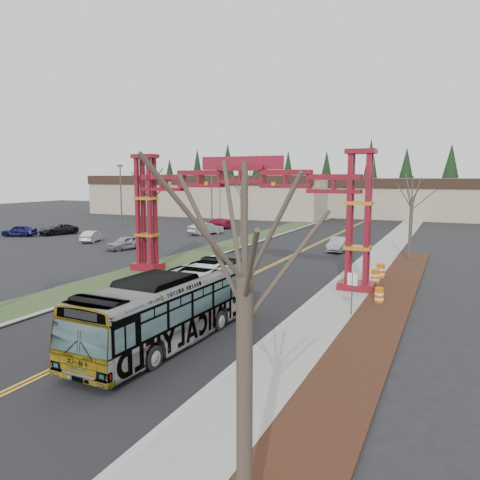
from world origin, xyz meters
The scene contains 32 objects.
ground centered at (0.00, 0.00, 0.00)m, with size 200.00×200.00×0.00m, color black.
road centered at (0.00, 25.00, 0.01)m, with size 12.00×110.00×0.02m, color black.
lane_line_left centered at (-0.12, 25.00, 0.03)m, with size 0.12×100.00×0.01m, color gold.
lane_line_right centered at (0.12, 25.00, 0.03)m, with size 0.12×100.00×0.01m, color gold.
curb_right centered at (6.15, 25.00, 0.07)m, with size 0.30×110.00×0.15m, color #A9AAA4.
sidewalk_right centered at (7.60, 25.00, 0.08)m, with size 2.60×110.00×0.14m, color gray.
landscape_strip centered at (10.20, 10.00, 0.06)m, with size 2.60×50.00×0.12m, color black.
grass_median centered at (-8.00, 25.00, 0.04)m, with size 4.00×110.00×0.08m, color #324522.
curb_left centered at (-6.15, 25.00, 0.07)m, with size 0.30×110.00×0.15m, color #A9AAA4.
gateway_arch centered at (0.00, 18.00, 5.98)m, with size 18.20×1.60×8.90m.
retail_building_west centered at (-30.00, 71.96, 3.76)m, with size 46.00×22.30×7.50m.
retail_building_east centered at (10.00, 79.95, 3.51)m, with size 38.00×20.30×7.00m.
conifer_treeline centered at (0.25, 92.00, 6.49)m, with size 116.10×5.60×13.00m.
transit_bus centered at (2.35, 5.47, 1.55)m, with size 2.61×11.14×3.10m, color #A5A8AD.
silver_sedan centered at (3.27, 33.60, 0.69)m, with size 1.46×4.18×1.38m, color #A5A8AD.
parked_car_near_a centered at (-16.43, 25.93, 0.67)m, with size 1.59×3.95×1.35m, color #9FA0A6.
parked_car_near_b centered at (-23.36, 28.84, 0.63)m, with size 1.33×3.81×1.25m, color silver.
parked_car_near_c centered at (-31.99, 32.28, 0.67)m, with size 2.21×4.79×1.33m, color black.
parked_car_mid_a centered at (-17.20, 47.27, 0.71)m, with size 1.98×4.86×1.41m, color maroon.
parked_car_mid_b centered at (-34.96, 28.97, 0.70)m, with size 1.66×4.11×1.40m, color #171753.
parked_car_far_a centered at (-15.09, 40.22, 0.77)m, with size 1.62×4.66×1.53m, color #ACAFB4.
bare_tree_median_mid centered at (-8.00, 18.33, 6.29)m, with size 3.19×3.19×8.44m.
bare_tree_median_far centered at (-8.00, 35.61, 5.81)m, with size 3.19×3.19×7.96m.
bare_tree_right_near centered at (10.00, -3.83, 5.37)m, with size 3.12×3.12×7.46m.
bare_tree_right_far centered at (10.00, 31.39, 5.29)m, with size 3.04×3.04×7.32m.
light_pole_near centered at (-17.93, 31.46, 5.60)m, with size 0.84×0.42×9.68m.
light_pole_mid centered at (-29.70, 41.92, 5.17)m, with size 0.77×0.39×8.93m.
light_pole_far centered at (-22.01, 54.79, 5.65)m, with size 0.85×0.42×9.77m.
street_sign centered at (8.82, 12.31, 1.67)m, with size 0.53×0.14×2.32m.
barrel_south centered at (9.75, 15.47, 0.48)m, with size 0.52×0.52×0.96m.
barrel_mid centered at (8.79, 20.46, 0.51)m, with size 0.55×0.55×1.02m.
barrel_north centered at (8.85, 22.32, 0.55)m, with size 0.60×0.60×1.11m.
Camera 1 is at (13.37, -11.37, 7.18)m, focal length 35.00 mm.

